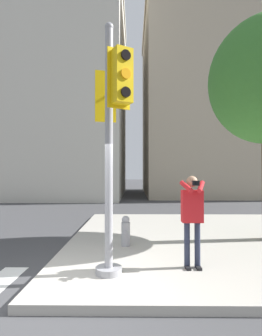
# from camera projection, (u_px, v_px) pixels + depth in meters

# --- Properties ---
(ground_plane) EXTENTS (160.00, 160.00, 0.00)m
(ground_plane) POSITION_uv_depth(u_px,v_px,m) (55.00, 299.00, 4.10)
(ground_plane) COLOR #424244
(sidewalk_corner) EXTENTS (8.00, 8.00, 0.15)m
(sidewalk_corner) POSITION_uv_depth(u_px,v_px,m) (212.00, 239.00, 7.56)
(sidewalk_corner) COLOR #ADA89E
(sidewalk_corner) RESTS_ON ground_plane
(traffic_signal_pole) EXTENTS (0.77, 1.34, 4.59)m
(traffic_signal_pole) POSITION_uv_depth(u_px,v_px,m) (111.00, 124.00, 4.79)
(traffic_signal_pole) COLOR #939399
(traffic_signal_pole) RESTS_ON sidewalk_corner
(person_photographer) EXTENTS (0.50, 0.53, 1.77)m
(person_photographer) POSITION_uv_depth(u_px,v_px,m) (192.00, 212.00, 5.04)
(person_photographer) COLOR black
(person_photographer) RESTS_ON sidewalk_corner
(fire_hydrant) EXTENTS (0.22, 0.28, 0.75)m
(fire_hydrant) POSITION_uv_depth(u_px,v_px,m) (126.00, 231.00, 6.55)
(fire_hydrant) COLOR #99999E
(fire_hydrant) RESTS_ON sidewalk_corner
(building_left) EXTENTS (13.64, 13.61, 18.16)m
(building_left) POSITION_uv_depth(u_px,v_px,m) (50.00, 96.00, 24.11)
(building_left) COLOR beige
(building_left) RESTS_ON ground_plane
(building_right) EXTENTS (15.55, 13.36, 17.31)m
(building_right) POSITION_uv_depth(u_px,v_px,m) (223.00, 105.00, 25.58)
(building_right) COLOR tan
(building_right) RESTS_ON ground_plane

